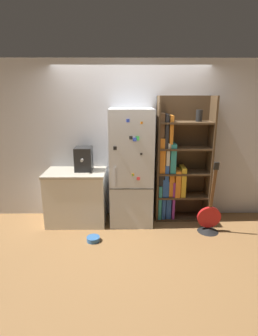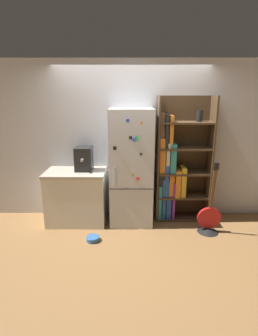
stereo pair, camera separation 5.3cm
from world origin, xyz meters
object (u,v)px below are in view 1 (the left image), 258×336
at_px(refrigerator, 131,168).
at_px(bookshelf, 175,168).
at_px(pet_bowl, 93,239).
at_px(guitar, 209,222).
at_px(espresso_machine, 84,159).

distance_m(refrigerator, bookshelf, 0.74).
bearing_deg(pet_bowl, bookshelf, 31.22).
bearing_deg(bookshelf, refrigerator, -168.66).
bearing_deg(bookshelf, guitar, -48.18).
height_order(bookshelf, espresso_machine, bookshelf).
relative_size(espresso_machine, pet_bowl, 1.96).
height_order(refrigerator, bookshelf, bookshelf).
height_order(bookshelf, pet_bowl, bookshelf).
height_order(refrigerator, pet_bowl, refrigerator).
distance_m(refrigerator, pet_bowl, 1.23).
bearing_deg(bookshelf, pet_bowl, -148.78).
distance_m(refrigerator, espresso_machine, 0.77).
xyz_separation_m(espresso_machine, guitar, (1.95, -0.42, -0.90)).
relative_size(refrigerator, bookshelf, 0.91).
relative_size(espresso_machine, guitar, 0.33).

